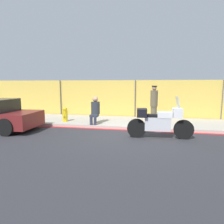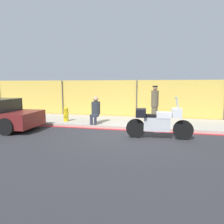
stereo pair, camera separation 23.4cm
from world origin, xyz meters
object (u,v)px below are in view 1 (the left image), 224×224
(motorcycle, at_px, (159,121))
(fire_hydrant, at_px, (65,114))
(officer_standing, at_px, (154,103))
(person_seated_on_curb, at_px, (95,109))

(motorcycle, relative_size, fire_hydrant, 3.30)
(officer_standing, bearing_deg, motorcycle, -85.98)
(motorcycle, bearing_deg, person_seated_on_curb, 147.61)
(motorcycle, xyz_separation_m, officer_standing, (-0.18, 2.58, 0.41))
(officer_standing, relative_size, fire_hydrant, 2.45)
(motorcycle, distance_m, officer_standing, 2.62)
(motorcycle, relative_size, officer_standing, 1.35)
(motorcycle, height_order, fire_hydrant, motorcycle)
(officer_standing, relative_size, person_seated_on_curb, 1.38)
(person_seated_on_curb, xyz_separation_m, fire_hydrant, (-1.62, 0.22, -0.35))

